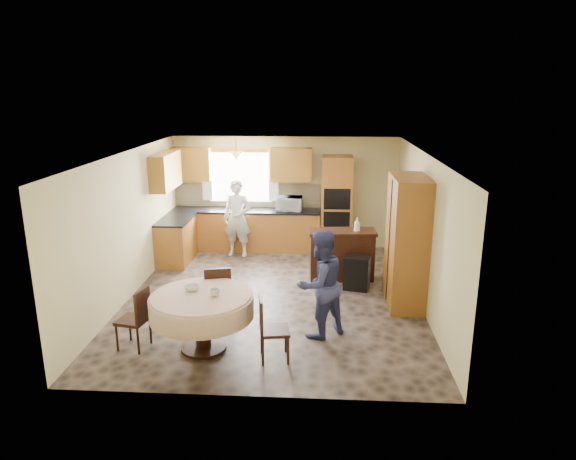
% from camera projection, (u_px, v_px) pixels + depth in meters
% --- Properties ---
extents(floor, '(5.00, 6.00, 0.01)m').
position_uv_depth(floor, '(274.00, 297.00, 8.98)').
color(floor, brown).
rests_on(floor, ground).
extents(ceiling, '(5.00, 6.00, 0.01)m').
position_uv_depth(ceiling, '(273.00, 154.00, 8.30)').
color(ceiling, white).
rests_on(ceiling, wall_back).
extents(wall_back, '(5.00, 0.02, 2.50)m').
position_uv_depth(wall_back, '(285.00, 193.00, 11.52)').
color(wall_back, '#C9BC81').
rests_on(wall_back, floor).
extents(wall_front, '(5.00, 0.02, 2.50)m').
position_uv_depth(wall_front, '(250.00, 299.00, 5.76)').
color(wall_front, '#C9BC81').
rests_on(wall_front, floor).
extents(wall_left, '(0.02, 6.00, 2.50)m').
position_uv_depth(wall_left, '(128.00, 226.00, 8.79)').
color(wall_left, '#C9BC81').
rests_on(wall_left, floor).
extents(wall_right, '(0.02, 6.00, 2.50)m').
position_uv_depth(wall_right, '(423.00, 230.00, 8.49)').
color(wall_right, '#C9BC81').
rests_on(wall_right, floor).
extents(window, '(1.40, 0.03, 1.10)m').
position_uv_depth(window, '(240.00, 177.00, 11.47)').
color(window, white).
rests_on(window, wall_back).
extents(curtain_left, '(0.22, 0.02, 1.15)m').
position_uv_depth(curtain_left, '(207.00, 175.00, 11.45)').
color(curtain_left, white).
rests_on(curtain_left, wall_back).
extents(curtain_right, '(0.22, 0.02, 1.15)m').
position_uv_depth(curtain_right, '(273.00, 175.00, 11.36)').
color(curtain_right, white).
rests_on(curtain_right, wall_back).
extents(base_cab_back, '(3.30, 0.60, 0.88)m').
position_uv_depth(base_cab_back, '(246.00, 230.00, 11.50)').
color(base_cab_back, '#B86D31').
rests_on(base_cab_back, floor).
extents(counter_back, '(3.30, 0.64, 0.04)m').
position_uv_depth(counter_back, '(246.00, 210.00, 11.38)').
color(counter_back, black).
rests_on(counter_back, base_cab_back).
extents(base_cab_left, '(0.60, 1.20, 0.88)m').
position_uv_depth(base_cab_left, '(176.00, 241.00, 10.72)').
color(base_cab_left, '#B86D31').
rests_on(base_cab_left, floor).
extents(counter_left, '(0.64, 1.20, 0.04)m').
position_uv_depth(counter_left, '(175.00, 220.00, 10.59)').
color(counter_left, black).
rests_on(counter_left, base_cab_left).
extents(backsplash, '(3.30, 0.02, 0.55)m').
position_uv_depth(backsplash, '(247.00, 195.00, 11.58)').
color(backsplash, '#CBBE8F').
rests_on(backsplash, wall_back).
extents(wall_cab_left, '(0.85, 0.33, 0.72)m').
position_uv_depth(wall_cab_left, '(192.00, 164.00, 11.31)').
color(wall_cab_left, '#B5802D').
rests_on(wall_cab_left, wall_back).
extents(wall_cab_right, '(0.90, 0.33, 0.72)m').
position_uv_depth(wall_cab_right, '(291.00, 165.00, 11.18)').
color(wall_cab_right, '#B5802D').
rests_on(wall_cab_right, wall_back).
extents(wall_cab_side, '(0.33, 1.20, 0.72)m').
position_uv_depth(wall_cab_side, '(165.00, 171.00, 10.33)').
color(wall_cab_side, '#B5802D').
rests_on(wall_cab_side, wall_left).
extents(oven_tower, '(0.66, 0.62, 2.12)m').
position_uv_depth(oven_tower, '(336.00, 205.00, 11.21)').
color(oven_tower, '#B86D31').
rests_on(oven_tower, floor).
extents(oven_upper, '(0.56, 0.01, 0.45)m').
position_uv_depth(oven_upper, '(337.00, 199.00, 10.86)').
color(oven_upper, black).
rests_on(oven_upper, oven_tower).
extents(oven_lower, '(0.56, 0.01, 0.45)m').
position_uv_depth(oven_lower, '(337.00, 222.00, 10.99)').
color(oven_lower, black).
rests_on(oven_lower, oven_tower).
extents(pendant, '(0.36, 0.36, 0.18)m').
position_uv_depth(pendant, '(236.00, 156.00, 10.87)').
color(pendant, beige).
rests_on(pendant, ceiling).
extents(sideboard, '(1.28, 0.60, 0.89)m').
position_uv_depth(sideboard, '(342.00, 256.00, 9.73)').
color(sideboard, '#361A0E').
rests_on(sideboard, floor).
extents(space_heater, '(0.51, 0.41, 0.61)m').
position_uv_depth(space_heater, '(357.00, 273.00, 9.25)').
color(space_heater, black).
rests_on(space_heater, floor).
extents(cupboard, '(0.57, 1.14, 2.17)m').
position_uv_depth(cupboard, '(407.00, 242.00, 8.44)').
color(cupboard, '#B86D31').
rests_on(cupboard, floor).
extents(dining_table, '(1.43, 1.43, 0.81)m').
position_uv_depth(dining_table, '(202.00, 307.00, 7.03)').
color(dining_table, '#361A0E').
rests_on(dining_table, floor).
extents(chair_left, '(0.45, 0.45, 0.89)m').
position_uv_depth(chair_left, '(137.00, 316.00, 7.10)').
color(chair_left, '#361A0E').
rests_on(chair_left, floor).
extents(chair_back, '(0.50, 0.50, 0.97)m').
position_uv_depth(chair_back, '(218.00, 293.00, 7.77)').
color(chair_back, '#361A0E').
rests_on(chair_back, floor).
extents(chair_right, '(0.45, 0.45, 0.90)m').
position_uv_depth(chair_right, '(269.00, 325.00, 6.80)').
color(chair_right, '#361A0E').
rests_on(chair_right, floor).
extents(framed_picture, '(0.06, 0.51, 0.42)m').
position_uv_depth(framed_picture, '(413.00, 200.00, 9.31)').
color(framed_picture, gold).
rests_on(framed_picture, wall_right).
extents(microwave, '(0.57, 0.40, 0.31)m').
position_uv_depth(microwave, '(289.00, 204.00, 11.23)').
color(microwave, silver).
rests_on(microwave, counter_back).
extents(person_sink, '(0.65, 0.47, 1.66)m').
position_uv_depth(person_sink, '(237.00, 218.00, 10.98)').
color(person_sink, silver).
rests_on(person_sink, floor).
extents(person_dining, '(0.99, 0.96, 1.61)m').
position_uv_depth(person_dining, '(320.00, 284.00, 7.39)').
color(person_dining, navy).
rests_on(person_dining, floor).
extents(bowl_sideboard, '(0.29, 0.29, 0.06)m').
position_uv_depth(bowl_sideboard, '(323.00, 232.00, 9.62)').
color(bowl_sideboard, '#B2B2B2').
rests_on(bowl_sideboard, sideboard).
extents(bottle_sideboard, '(0.15, 0.15, 0.31)m').
position_uv_depth(bottle_sideboard, '(357.00, 226.00, 9.55)').
color(bottle_sideboard, silver).
rests_on(bottle_sideboard, sideboard).
extents(cup_table, '(0.15, 0.15, 0.10)m').
position_uv_depth(cup_table, '(215.00, 292.00, 6.93)').
color(cup_table, '#B2B2B2').
rests_on(cup_table, dining_table).
extents(bowl_table, '(0.26, 0.26, 0.07)m').
position_uv_depth(bowl_table, '(192.00, 288.00, 7.13)').
color(bowl_table, '#B2B2B2').
rests_on(bowl_table, dining_table).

